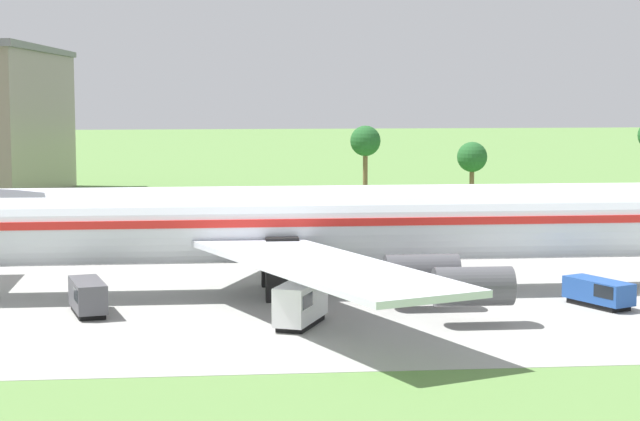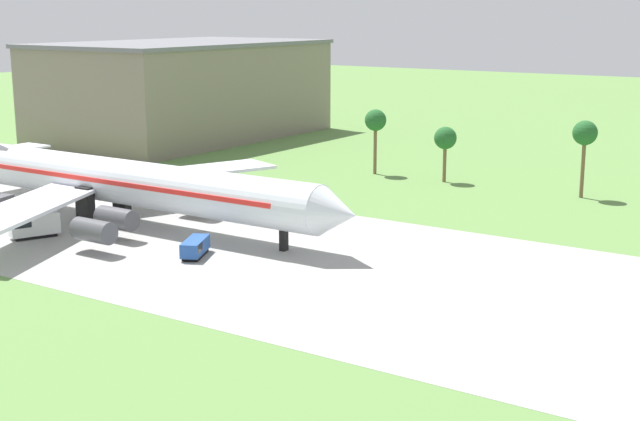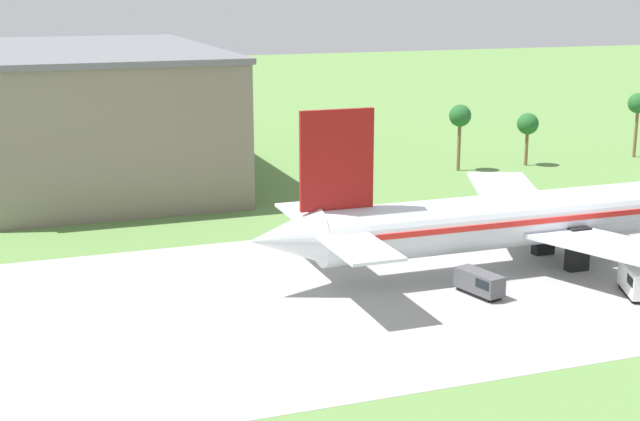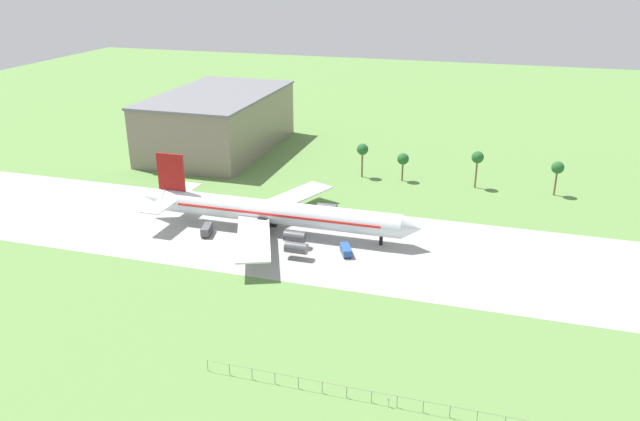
# 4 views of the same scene
# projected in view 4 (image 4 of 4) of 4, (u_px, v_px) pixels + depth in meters

# --- Properties ---
(ground_plane) EXTENTS (600.00, 600.00, 0.00)m
(ground_plane) POSITION_uv_depth(u_px,v_px,m) (474.00, 261.00, 142.70)
(ground_plane) COLOR #5B8442
(taxiway_strip) EXTENTS (320.00, 44.00, 0.02)m
(taxiway_strip) POSITION_uv_depth(u_px,v_px,m) (474.00, 260.00, 142.70)
(taxiway_strip) COLOR #9E9E99
(taxiway_strip) RESTS_ON ground_plane
(jet_airliner) EXTENTS (74.12, 54.61, 18.10)m
(jet_airliner) POSITION_uv_depth(u_px,v_px,m) (274.00, 212.00, 155.91)
(jet_airliner) COLOR silver
(jet_airliner) RESTS_ON ground_plane
(baggage_tug) EXTENTS (4.12, 6.13, 2.94)m
(baggage_tug) POSITION_uv_depth(u_px,v_px,m) (251.00, 245.00, 146.99)
(baggage_tug) COLOR black
(baggage_tug) RESTS_ON ground_plane
(fuel_truck) EXTENTS (3.20, 5.64, 2.39)m
(fuel_truck) POSITION_uv_depth(u_px,v_px,m) (207.00, 230.00, 155.54)
(fuel_truck) COLOR black
(fuel_truck) RESTS_ON ground_plane
(catering_van) EXTENTS (4.12, 5.75, 1.98)m
(catering_van) POSITION_uv_depth(u_px,v_px,m) (346.00, 250.00, 145.17)
(catering_van) COLOR black
(catering_van) RESTS_ON ground_plane
(perimeter_fence) EXTENTS (80.10, 0.10, 2.10)m
(perimeter_fence) POSITION_uv_depth(u_px,v_px,m) (450.00, 410.00, 93.30)
(perimeter_fence) COLOR slate
(perimeter_fence) RESTS_ON ground_plane
(no_stopping_sign) EXTENTS (0.44, 0.08, 1.68)m
(no_stopping_sign) POSITION_uv_depth(u_px,v_px,m) (389.00, 401.00, 95.64)
(no_stopping_sign) COLOR gray
(no_stopping_sign) RESTS_ON ground_plane
(terminal_building) EXTENTS (36.72, 61.20, 20.39)m
(terminal_building) POSITION_uv_depth(u_px,v_px,m) (218.00, 121.00, 222.87)
(terminal_building) COLOR slate
(terminal_building) RESTS_ON ground_plane
(palm_tree_row) EXTENTS (61.19, 3.60, 11.37)m
(palm_tree_row) POSITION_uv_depth(u_px,v_px,m) (448.00, 159.00, 187.50)
(palm_tree_row) COLOR brown
(palm_tree_row) RESTS_ON ground_plane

